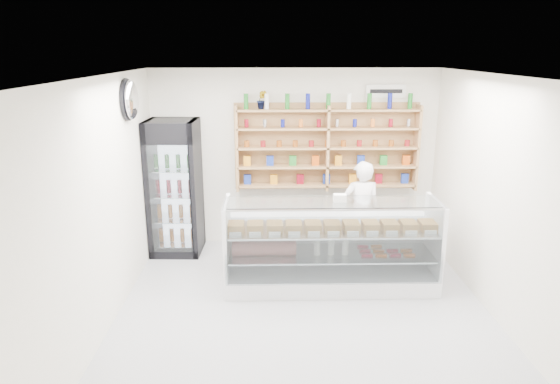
{
  "coord_description": "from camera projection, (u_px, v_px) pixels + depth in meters",
  "views": [
    {
      "loc": [
        -0.42,
        -5.29,
        3.07
      ],
      "look_at": [
        -0.27,
        0.9,
        1.29
      ],
      "focal_mm": 32.0,
      "sensor_mm": 36.0,
      "label": 1
    }
  ],
  "objects": [
    {
      "name": "potted_plant",
      "position": [
        262.0,
        100.0,
        7.54
      ],
      "size": [
        0.18,
        0.15,
        0.28
      ],
      "primitive_type": "imported",
      "rotation": [
        0.0,
        0.0,
        -0.19
      ],
      "color": "#1E6626",
      "rests_on": "wall_shelving"
    },
    {
      "name": "security_mirror",
      "position": [
        131.0,
        100.0,
        6.37
      ],
      "size": [
        0.15,
        0.5,
        0.5
      ],
      "primitive_type": "ellipsoid",
      "color": "silver",
      "rests_on": "left_wall"
    },
    {
      "name": "drinks_cooler",
      "position": [
        175.0,
        187.0,
        7.62
      ],
      "size": [
        0.77,
        0.75,
        2.07
      ],
      "rotation": [
        0.0,
        0.0,
        -0.04
      ],
      "color": "black",
      "rests_on": "floor"
    },
    {
      "name": "wall_sign",
      "position": [
        386.0,
        91.0,
        7.67
      ],
      "size": [
        0.62,
        0.03,
        0.2
      ],
      "primitive_type": "cube",
      "color": "white",
      "rests_on": "back_wall"
    },
    {
      "name": "shop_worker",
      "position": [
        361.0,
        212.0,
        7.36
      ],
      "size": [
        0.58,
        0.4,
        1.53
      ],
      "primitive_type": "imported",
      "rotation": [
        0.0,
        0.0,
        3.2
      ],
      "color": "silver",
      "rests_on": "floor"
    },
    {
      "name": "display_counter",
      "position": [
        330.0,
        262.0,
        6.64
      ],
      "size": [
        2.77,
        0.83,
        1.21
      ],
      "color": "white",
      "rests_on": "floor"
    },
    {
      "name": "room",
      "position": [
        306.0,
        205.0,
        5.56
      ],
      "size": [
        5.0,
        5.0,
        5.0
      ],
      "color": "#A0A0A5",
      "rests_on": "ground"
    },
    {
      "name": "wall_shelving",
      "position": [
        327.0,
        148.0,
        7.77
      ],
      "size": [
        2.84,
        0.28,
        1.33
      ],
      "color": "#A97A4F",
      "rests_on": "back_wall"
    }
  ]
}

